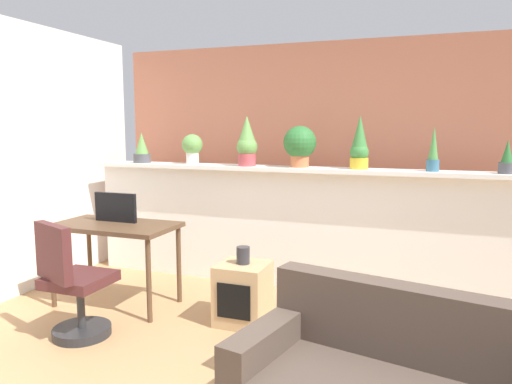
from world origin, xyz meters
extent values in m
plane|color=tan|center=(0.00, 0.00, 0.00)|extent=(12.00, 12.00, 0.00)
cube|color=white|center=(0.00, 2.00, 0.59)|extent=(4.56, 0.16, 1.18)
cube|color=white|center=(0.00, 1.96, 1.20)|extent=(4.56, 0.32, 0.04)
cube|color=#AD664C|center=(0.00, 2.60, 1.25)|extent=(4.56, 0.10, 2.50)
cylinder|color=#4C4C51|center=(-1.79, 1.94, 1.27)|extent=(0.19, 0.19, 0.10)
cone|color=#669E4C|center=(-1.79, 1.94, 1.43)|extent=(0.14, 0.14, 0.23)
cylinder|color=silver|center=(-1.19, 1.99, 1.28)|extent=(0.13, 0.13, 0.12)
sphere|color=#669E4C|center=(-1.19, 1.99, 1.42)|extent=(0.22, 0.22, 0.22)
cylinder|color=#B7474C|center=(-0.55, 1.92, 1.28)|extent=(0.18, 0.18, 0.13)
sphere|color=#669E4C|center=(-0.55, 1.92, 1.41)|extent=(0.21, 0.21, 0.21)
cone|color=#669E4C|center=(-0.55, 1.92, 1.58)|extent=(0.18, 0.18, 0.27)
cylinder|color=#C66B42|center=(-0.02, 1.97, 1.28)|extent=(0.18, 0.18, 0.12)
sphere|color=#2D7033|center=(-0.02, 1.97, 1.46)|extent=(0.32, 0.32, 0.32)
cylinder|color=gold|center=(0.56, 1.97, 1.27)|extent=(0.17, 0.17, 0.11)
sphere|color=#3D843D|center=(0.56, 1.97, 1.37)|extent=(0.17, 0.17, 0.17)
cone|color=#3D843D|center=(0.56, 1.97, 1.56)|extent=(0.15, 0.15, 0.31)
cylinder|color=#386B84|center=(1.21, 1.96, 1.27)|extent=(0.11, 0.11, 0.11)
cone|color=#4C9347|center=(1.21, 1.96, 1.47)|extent=(0.08, 0.08, 0.30)
cylinder|color=#4C4C51|center=(1.79, 1.94, 1.26)|extent=(0.13, 0.13, 0.09)
cone|color=#2D7033|center=(1.79, 1.94, 1.41)|extent=(0.09, 0.09, 0.19)
cylinder|color=brown|center=(-1.94, 0.70, 0.35)|extent=(0.04, 0.04, 0.71)
cylinder|color=brown|center=(-0.94, 0.70, 0.35)|extent=(0.04, 0.04, 0.71)
cylinder|color=brown|center=(-1.94, 1.20, 0.35)|extent=(0.04, 0.04, 0.71)
cylinder|color=brown|center=(-0.94, 1.20, 0.35)|extent=(0.04, 0.04, 0.71)
cube|color=brown|center=(-1.44, 0.95, 0.73)|extent=(1.10, 0.60, 0.04)
cube|color=black|center=(-1.48, 1.03, 0.88)|extent=(0.42, 0.04, 0.27)
cylinder|color=#262628|center=(-1.29, 0.29, 0.04)|extent=(0.44, 0.44, 0.07)
cylinder|color=#333333|center=(-1.29, 0.29, 0.24)|extent=(0.06, 0.06, 0.34)
cube|color=#4C2323|center=(-1.29, 0.29, 0.45)|extent=(0.44, 0.44, 0.08)
cube|color=#4C2323|center=(-1.36, 0.11, 0.70)|extent=(0.43, 0.23, 0.42)
cube|color=tan|center=(-0.21, 0.96, 0.25)|extent=(0.40, 0.40, 0.50)
cube|color=black|center=(-0.21, 0.77, 0.25)|extent=(0.28, 0.04, 0.28)
cylinder|color=#2D2D33|center=(-0.21, 0.96, 0.57)|extent=(0.11, 0.11, 0.14)
cube|color=brown|center=(1.16, -0.09, 0.60)|extent=(1.56, 0.49, 0.40)
cube|color=brown|center=(0.42, -0.23, 0.48)|extent=(0.32, 0.78, 0.16)
camera|label=1|loc=(1.21, -2.58, 1.61)|focal=33.80mm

